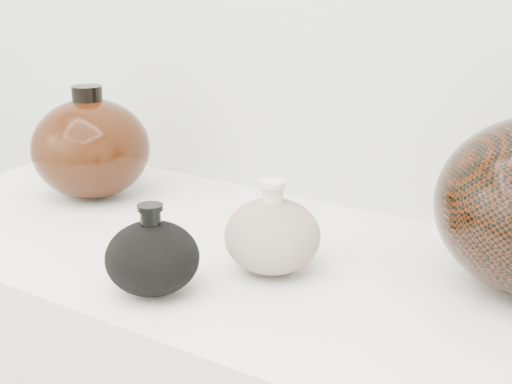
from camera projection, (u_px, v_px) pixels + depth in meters
The scene contains 3 objects.
black_gourd_vase at pixel (152, 257), 0.85m from camera, with size 0.12×0.12×0.11m.
cream_gourd_vase at pixel (272, 235), 0.91m from camera, with size 0.14×0.14×0.12m.
left_round_pot at pixel (91, 148), 1.19m from camera, with size 0.26×0.26×0.19m.
Camera 1 is at (0.53, 0.21, 1.28)m, focal length 50.00 mm.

